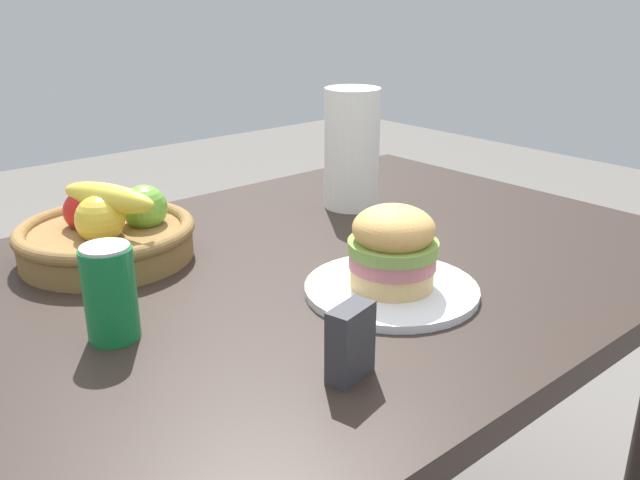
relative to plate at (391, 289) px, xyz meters
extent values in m
cube|color=#2D231E|center=(-0.06, 0.17, -0.03)|extent=(1.40, 0.90, 0.04)
cylinder|color=#2D231E|center=(0.56, 0.54, -0.40)|extent=(0.07, 0.07, 0.71)
cylinder|color=white|center=(0.00, 0.00, 0.00)|extent=(0.26, 0.26, 0.01)
cylinder|color=#E5BC75|center=(0.00, 0.00, 0.02)|extent=(0.12, 0.12, 0.03)
cylinder|color=#C67075|center=(0.00, 0.00, 0.05)|extent=(0.13, 0.13, 0.02)
cylinder|color=#84A84C|center=(0.00, 0.00, 0.07)|extent=(0.13, 0.13, 0.02)
ellipsoid|color=#EAAD5D|center=(0.00, 0.00, 0.09)|extent=(0.12, 0.12, 0.07)
cylinder|color=#147238|center=(-0.37, 0.14, 0.05)|extent=(0.07, 0.07, 0.12)
cylinder|color=silver|center=(-0.37, 0.14, 0.12)|extent=(0.06, 0.06, 0.00)
cylinder|color=olive|center=(-0.26, 0.40, 0.02)|extent=(0.28, 0.28, 0.05)
torus|color=olive|center=(-0.26, 0.40, 0.04)|extent=(0.29, 0.29, 0.02)
sphere|color=#6BAD38|center=(-0.19, 0.39, 0.07)|extent=(0.08, 0.08, 0.08)
sphere|color=red|center=(-0.27, 0.44, 0.07)|extent=(0.07, 0.07, 0.07)
sphere|color=gold|center=(-0.27, 0.38, 0.07)|extent=(0.08, 0.08, 0.08)
ellipsoid|color=yellow|center=(-0.25, 0.38, 0.10)|extent=(0.12, 0.19, 0.06)
cylinder|color=white|center=(0.24, 0.35, 0.11)|extent=(0.11, 0.11, 0.24)
cube|color=#333338|center=(-0.20, -0.13, 0.04)|extent=(0.07, 0.04, 0.09)
camera|label=1|loc=(-0.67, -0.61, 0.41)|focal=37.62mm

